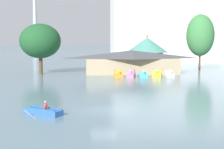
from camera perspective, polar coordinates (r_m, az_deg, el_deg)
name	(u,v)px	position (r m, az deg, el deg)	size (l,w,h in m)	color
ground_plane	(104,110)	(31.67, -1.42, -6.41)	(2000.00, 2000.00, 0.00)	slate
rowboat_with_rower	(43,111)	(30.57, -12.11, -6.43)	(3.83, 3.72, 1.55)	#2D60AD
pedal_boat_orange	(118,75)	(61.39, 1.13, -0.01)	(1.75, 2.56, 1.57)	orange
pedal_boat_pink	(131,74)	(62.48, 3.44, 0.06)	(2.13, 3.06, 1.63)	pink
pedal_boat_cyan	(143,75)	(61.91, 5.54, -0.08)	(1.74, 2.46, 1.47)	#4CB7CC
pedal_boat_yellow	(157,75)	(62.64, 8.03, -0.02)	(2.32, 2.68, 1.53)	yellow
pedal_boat_white	(169,74)	(63.58, 10.09, 0.04)	(1.59, 2.81, 1.57)	white
boathouse	(131,61)	(69.55, 3.48, 2.36)	(21.24, 8.34, 5.00)	tan
green_roof_pavilion	(147,52)	(76.53, 6.24, 4.04)	(9.98, 9.98, 8.58)	brown
shoreline_tree_tall_left	(40,41)	(69.54, -12.63, 5.82)	(8.62, 8.62, 10.64)	brown
shoreline_tree_right	(200,35)	(77.65, 15.41, 6.73)	(6.39, 6.39, 13.20)	brown
background_building_block	(168,24)	(110.47, 9.93, 8.80)	(38.42, 14.72, 25.60)	silver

